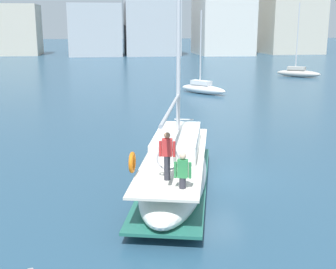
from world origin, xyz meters
name	(u,v)px	position (x,y,z in m)	size (l,w,h in m)	color
ground_plane	(213,176)	(0.00, 0.00, 0.00)	(400.00, 400.00, 0.00)	#284C66
main_sailboat	(175,169)	(-1.87, -1.48, 0.90)	(4.67, 9.90, 12.21)	white
moored_catamaran	(298,72)	(19.42, 35.57, 0.60)	(5.00, 4.31, 8.92)	#B7B2A8
moored_cutter_left	(203,88)	(4.70, 23.54, 0.55)	(4.16, 4.62, 7.64)	white
waterfront_buildings	(165,14)	(8.98, 81.92, 8.53)	(84.97, 17.62, 23.32)	beige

